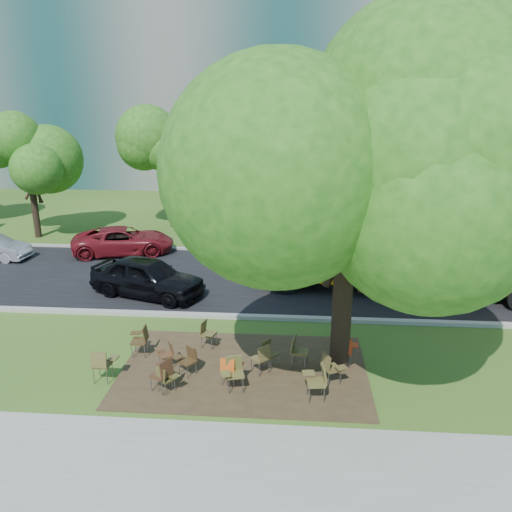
# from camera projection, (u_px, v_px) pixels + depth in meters

# --- Properties ---
(ground) EXTENTS (160.00, 160.00, 0.00)m
(ground) POSITION_uv_depth(u_px,v_px,m) (212.00, 360.00, 14.88)
(ground) COLOR #2E4A17
(ground) RESTS_ON ground
(sidewalk) EXTENTS (60.00, 4.00, 0.04)m
(sidewalk) POSITION_uv_depth(u_px,v_px,m) (173.00, 482.00, 10.12)
(sidewalk) COLOR gray
(sidewalk) RESTS_ON ground
(dirt_patch) EXTENTS (7.00, 4.50, 0.03)m
(dirt_patch) POSITION_uv_depth(u_px,v_px,m) (244.00, 370.00, 14.33)
(dirt_patch) COLOR #382819
(dirt_patch) RESTS_ON ground
(asphalt_road) EXTENTS (80.00, 8.00, 0.04)m
(asphalt_road) POSITION_uv_depth(u_px,v_px,m) (238.00, 279.00, 21.53)
(asphalt_road) COLOR black
(asphalt_road) RESTS_ON ground
(kerb_near) EXTENTS (80.00, 0.25, 0.14)m
(kerb_near) POSITION_uv_depth(u_px,v_px,m) (226.00, 316.00, 17.71)
(kerb_near) COLOR gray
(kerb_near) RESTS_ON ground
(kerb_far) EXTENTS (80.00, 0.25, 0.14)m
(kerb_far) POSITION_uv_depth(u_px,v_px,m) (247.00, 250.00, 25.41)
(kerb_far) COLOR gray
(kerb_far) RESTS_ON ground
(building_main) EXTENTS (38.00, 16.00, 22.00)m
(building_main) POSITION_uv_depth(u_px,v_px,m) (186.00, 59.00, 46.37)
(building_main) COLOR slate
(building_main) RESTS_ON ground
(bg_tree_0) EXTENTS (5.20, 5.20, 7.18)m
(bg_tree_0) POSITION_uv_depth(u_px,v_px,m) (28.00, 155.00, 26.74)
(bg_tree_0) COLOR black
(bg_tree_0) RESTS_ON ground
(bg_tree_2) EXTENTS (4.80, 4.80, 6.62)m
(bg_tree_2) POSITION_uv_depth(u_px,v_px,m) (170.00, 156.00, 29.19)
(bg_tree_2) COLOR black
(bg_tree_2) RESTS_ON ground
(bg_tree_3) EXTENTS (5.60, 5.60, 7.84)m
(bg_tree_3) POSITION_uv_depth(u_px,v_px,m) (404.00, 147.00, 26.09)
(bg_tree_3) COLOR black
(bg_tree_3) RESTS_ON ground
(main_tree) EXTENTS (7.20, 7.20, 9.18)m
(main_tree) POSITION_uv_depth(u_px,v_px,m) (349.00, 175.00, 12.82)
(main_tree) COLOR black
(main_tree) RESTS_ON ground
(school_bus) EXTENTS (12.66, 4.11, 3.04)m
(school_bus) POSITION_uv_depth(u_px,v_px,m) (432.00, 251.00, 19.50)
(school_bus) COLOR orange
(school_bus) RESTS_ON ground
(chair_0) EXTENTS (0.64, 0.57, 0.97)m
(chair_0) POSITION_uv_depth(u_px,v_px,m) (102.00, 362.00, 13.57)
(chair_0) COLOR brown
(chair_0) RESTS_ON ground
(chair_1) EXTENTS (0.67, 0.53, 0.79)m
(chair_1) POSITION_uv_depth(u_px,v_px,m) (165.00, 377.00, 13.05)
(chair_1) COLOR #44421D
(chair_1) RESTS_ON ground
(chair_2) EXTENTS (0.64, 0.81, 0.97)m
(chair_2) POSITION_uv_depth(u_px,v_px,m) (163.00, 372.00, 13.11)
(chair_2) COLOR #3F2516
(chair_2) RESTS_ON ground
(chair_3) EXTENTS (0.72, 0.57, 0.84)m
(chair_3) POSITION_uv_depth(u_px,v_px,m) (188.00, 358.00, 13.96)
(chair_3) COLOR #3C2A15
(chair_3) RESTS_ON ground
(chair_4) EXTENTS (0.62, 0.50, 0.85)m
(chair_4) POSITION_uv_depth(u_px,v_px,m) (230.00, 368.00, 13.44)
(chair_4) COLOR #BB4913
(chair_4) RESTS_ON ground
(chair_5) EXTENTS (0.65, 0.68, 0.95)m
(chair_5) POSITION_uv_depth(u_px,v_px,m) (234.00, 370.00, 13.20)
(chair_5) COLOR brown
(chair_5) RESTS_ON ground
(chair_6) EXTENTS (0.64, 0.65, 0.97)m
(chair_6) POSITION_uv_depth(u_px,v_px,m) (318.00, 379.00, 12.77)
(chair_6) COLOR brown
(chair_6) RESTS_ON ground
(chair_7) EXTENTS (0.73, 0.62, 0.91)m
(chair_7) POSITION_uv_depth(u_px,v_px,m) (330.00, 366.00, 13.45)
(chair_7) COLOR brown
(chair_7) RESTS_ON ground
(chair_8) EXTENTS (0.60, 0.64, 0.97)m
(chair_8) POSITION_uv_depth(u_px,v_px,m) (141.00, 338.00, 14.96)
(chair_8) COLOR #3F2D16
(chair_8) RESTS_ON ground
(chair_9) EXTENTS (0.65, 0.54, 0.80)m
(chair_9) POSITION_uv_depth(u_px,v_px,m) (167.00, 351.00, 14.37)
(chair_9) COLOR #4C301B
(chair_9) RESTS_ON ground
(chair_10) EXTENTS (0.53, 0.68, 0.88)m
(chair_10) POSITION_uv_depth(u_px,v_px,m) (207.00, 332.00, 15.48)
(chair_10) COLOR brown
(chair_10) RESTS_ON ground
(chair_11) EXTENTS (0.62, 0.78, 0.91)m
(chair_11) POSITION_uv_depth(u_px,v_px,m) (262.00, 356.00, 13.97)
(chair_11) COLOR brown
(chair_11) RESTS_ON ground
(chair_12) EXTENTS (0.56, 0.71, 0.83)m
(chair_12) POSITION_uv_depth(u_px,v_px,m) (269.00, 351.00, 14.34)
(chair_12) COLOR #47401E
(chair_12) RESTS_ON ground
(chair_13) EXTENTS (0.68, 0.55, 0.94)m
(chair_13) POSITION_uv_depth(u_px,v_px,m) (345.00, 348.00, 14.36)
(chair_13) COLOR #B43413
(chair_13) RESTS_ON ground
(chair_14) EXTENTS (0.56, 0.72, 0.96)m
(chair_14) POSITION_uv_depth(u_px,v_px,m) (298.00, 349.00, 14.32)
(chair_14) COLOR #4F4922
(chair_14) RESTS_ON ground
(black_car) EXTENTS (4.94, 3.20, 1.56)m
(black_car) POSITION_uv_depth(u_px,v_px,m) (147.00, 277.00, 19.52)
(black_car) COLOR black
(black_car) RESTS_ON ground
(bg_car_red) EXTENTS (5.32, 3.43, 1.36)m
(bg_car_red) POSITION_uv_depth(u_px,v_px,m) (124.00, 241.00, 24.87)
(bg_car_red) COLOR maroon
(bg_car_red) RESTS_ON ground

